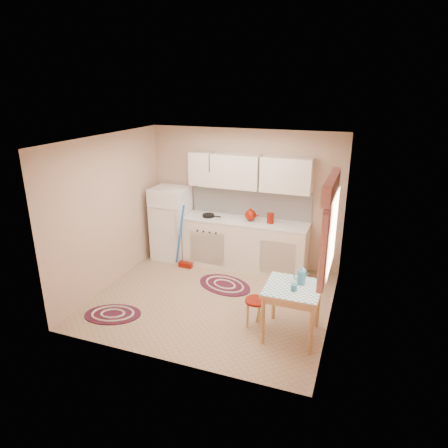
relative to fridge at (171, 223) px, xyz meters
The scene contains 14 objects.
room_shell 2.02m from the fridge, 33.91° to the right, with size 3.64×3.60×2.52m.
fridge is the anchor object (origin of this frame).
broom 0.57m from the fridge, 38.19° to the right, with size 0.28×0.12×1.20m, color blue, non-canonical shape.
base_cabinets 1.50m from the fridge, ahead, with size 2.25×0.60×0.88m, color white.
countertop 1.49m from the fridge, ahead, with size 2.27×0.62×0.04m, color silver.
frying_pan 0.81m from the fridge, ahead, with size 0.22×0.22×0.05m, color black.
red_kettle 1.60m from the fridge, ahead, with size 0.22×0.20×0.22m, color maroon, non-canonical shape.
red_canister 1.95m from the fridge, ahead, with size 0.12×0.12×0.16m, color maroon.
table 3.25m from the fridge, 33.49° to the right, with size 0.72×0.72×0.72m, color #E1AA70.
stool 2.85m from the fridge, 38.60° to the right, with size 0.30×0.30×0.42m, color maroon.
coffee_pot 3.24m from the fridge, 30.89° to the right, with size 0.14×0.12×0.27m, color #2C6A88, non-canonical shape.
mug 3.31m from the fridge, 34.65° to the right, with size 0.08×0.08×0.10m, color #2C6A88.
rug_center 1.72m from the fridge, 29.07° to the right, with size 0.97×0.65×0.02m, color maroon, non-canonical shape.
rug_left 2.31m from the fridge, 86.48° to the right, with size 0.84×0.56×0.02m, color maroon, non-canonical shape.
Camera 1 is at (2.10, -5.19, 3.22)m, focal length 32.00 mm.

